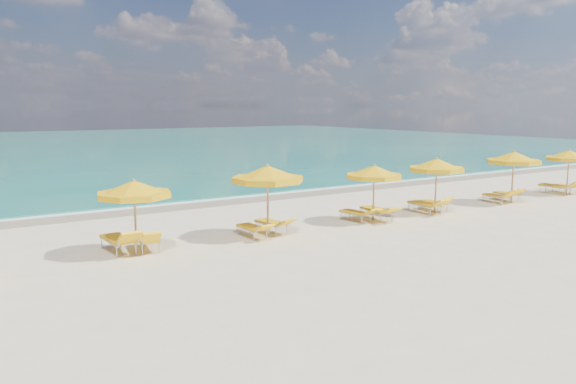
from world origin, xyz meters
TOP-DOWN VIEW (x-y plane):
  - ground_plane at (0.00, 0.00)m, footprint 120.00×120.00m
  - ocean at (0.00, 48.00)m, footprint 120.00×80.00m
  - wet_sand_band at (0.00, 7.40)m, footprint 120.00×2.60m
  - foam_line at (0.00, 8.20)m, footprint 120.00×1.20m
  - whitecap_near at (-6.00, 17.00)m, footprint 14.00×0.36m
  - whitecap_far at (8.00, 24.00)m, footprint 18.00×0.30m
  - umbrella_2 at (-6.38, 0.18)m, footprint 2.57×2.57m
  - umbrella_3 at (-1.85, -0.08)m, footprint 3.18×3.18m
  - umbrella_4 at (2.92, -0.11)m, footprint 2.85×2.85m
  - umbrella_5 at (6.30, -0.19)m, footprint 3.08×3.08m
  - umbrella_6 at (11.12, -0.43)m, footprint 3.15×3.15m
  - umbrella_7 at (15.91, -0.23)m, footprint 2.61×2.61m
  - lounger_2_left at (-6.81, 0.57)m, footprint 0.81×2.03m
  - lounger_2_right at (-5.97, 0.37)m, footprint 0.82×1.75m
  - lounger_3_left at (-2.36, 0.08)m, footprint 0.61×1.73m
  - lounger_3_right at (-1.38, 0.41)m, footprint 0.79×1.81m
  - lounger_4_left at (2.39, 0.26)m, footprint 0.81×1.79m
  - lounger_4_right at (3.28, 0.04)m, footprint 0.83×2.05m
  - lounger_5_left at (5.90, -0.02)m, footprint 0.68×1.94m
  - lounger_5_right at (6.74, 0.24)m, footprint 0.74×1.70m
  - lounger_6_left at (10.58, -0.03)m, footprint 0.59×1.61m
  - lounger_6_right at (11.60, 0.17)m, footprint 0.75×1.65m
  - lounger_7_left at (15.53, 0.10)m, footprint 0.85×2.04m
  - lounger_7_right at (16.32, 0.09)m, footprint 0.83×1.72m

SIDE VIEW (x-z plane):
  - ground_plane at x=0.00m, z-range 0.00..0.00m
  - ocean at x=0.00m, z-range -0.15..0.15m
  - wet_sand_band at x=0.00m, z-range -0.01..0.01m
  - foam_line at x=0.00m, z-range -0.01..0.01m
  - whitecap_near at x=-6.00m, z-range -0.03..0.03m
  - whitecap_far at x=8.00m, z-range -0.03..0.03m
  - lounger_6_right at x=11.60m, z-range -0.16..0.55m
  - lounger_6_left at x=10.58m, z-range -0.17..0.56m
  - lounger_7_right at x=16.32m, z-range -0.15..0.55m
  - lounger_3_left at x=-2.36m, z-range -0.12..0.52m
  - lounger_5_right at x=6.74m, z-range -0.16..0.57m
  - lounger_4_left at x=2.39m, z-range -0.13..0.54m
  - lounger_3_right at x=-1.38m, z-range -0.12..0.53m
  - lounger_2_right at x=-5.97m, z-range -0.19..0.61m
  - lounger_5_left at x=5.90m, z-range -0.17..0.63m
  - lounger_4_right at x=3.28m, z-range -0.13..0.59m
  - lounger_7_left at x=15.53m, z-range -0.18..0.67m
  - lounger_2_left at x=-6.81m, z-range -0.20..0.69m
  - umbrella_4 at x=2.92m, z-range 0.80..3.06m
  - umbrella_7 at x=15.91m, z-range 0.81..3.12m
  - umbrella_2 at x=-6.38m, z-range 0.82..3.13m
  - umbrella_5 at x=6.30m, z-range 0.83..3.19m
  - umbrella_6 at x=11.12m, z-range 0.87..3.33m
  - umbrella_3 at x=-1.85m, z-range 0.89..3.43m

